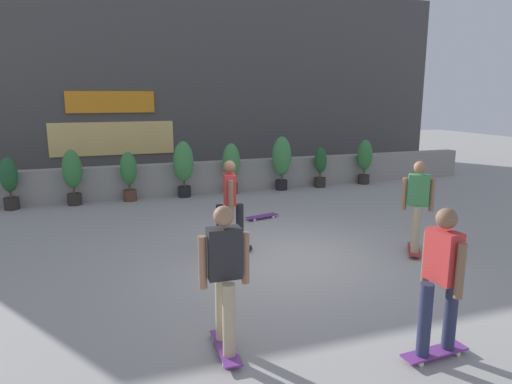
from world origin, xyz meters
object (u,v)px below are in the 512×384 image
Objects in this scene: potted_plant_0 at (9,180)px; skater_by_wall_right at (224,274)px; potted_plant_7 at (365,159)px; skater_by_wall_left at (417,203)px; skater_far_left at (230,202)px; potted_plant_1 at (72,173)px; potted_plant_5 at (282,159)px; potted_plant_4 at (231,165)px; skater_far_right at (441,277)px; potted_plant_2 at (129,173)px; skateboard_near_camera at (262,216)px; potted_plant_6 at (320,166)px; potted_plant_3 at (184,165)px.

skater_by_wall_right is (3.31, -8.13, 0.20)m from potted_plant_0.
skater_by_wall_left reaches higher than potted_plant_7.
skater_by_wall_left and skater_far_left have the same top height.
skater_by_wall_right is (-4.14, -2.05, 0.00)m from skater_by_wall_left.
potted_plant_1 is 5.86m from potted_plant_5.
potted_plant_7 is (4.46, 0.00, -0.03)m from potted_plant_4.
potted_plant_5 is 9.18m from skater_far_right.
potted_plant_2 is 5.11m from skater_far_left.
potted_plant_6 is at bearing 44.38° from skateboard_near_camera.
skater_far_left is at bearing -48.74° from potted_plant_0.
potted_plant_3 reaches higher than potted_plant_2.
potted_plant_4 reaches higher than potted_plant_2.
potted_plant_4 reaches higher than potted_plant_1.
potted_plant_1 is at bearing 180.00° from potted_plant_2.
skater_far_right reaches higher than potted_plant_1.
potted_plant_7 is 1.72× the size of skateboard_near_camera.
potted_plant_1 is 8.33m from skater_by_wall_right.
skater_far_left is at bearing -140.37° from potted_plant_7.
skater_by_wall_left is at bearing -53.09° from potted_plant_2.
skater_far_left is 1.00× the size of skater_by_wall_right.
potted_plant_3 reaches higher than potted_plant_1.
potted_plant_3 reaches higher than potted_plant_4.
potted_plant_3 is at bearing 0.00° from potted_plant_2.
potted_plant_1 is 1.17× the size of potted_plant_6.
potted_plant_0 is 1.48m from potted_plant_1.
potted_plant_2 is at bearing 126.91° from skater_by_wall_left.
skater_far_right is at bearing -124.46° from skater_by_wall_left.
potted_plant_7 is 6.68m from skater_by_wall_left.
potted_plant_0 is 0.82× the size of potted_plant_5.
potted_plant_1 is 0.99× the size of potted_plant_4.
skater_by_wall_left is at bearing -60.07° from skateboard_near_camera.
potted_plant_7 is at bearing 0.00° from potted_plant_5.
potted_plant_2 is 1.08× the size of potted_plant_6.
skater_by_wall_right reaches higher than potted_plant_7.
skater_far_right is at bearing -58.74° from potted_plant_0.
potted_plant_1 is 0.92× the size of potted_plant_3.
potted_plant_4 reaches higher than skateboard_near_camera.
potted_plant_4 is 8.99m from skater_far_right.
potted_plant_4 reaches higher than potted_plant_6.
potted_plant_2 is 8.14m from skater_by_wall_right.
potted_plant_1 is 0.86× the size of skater_far_right.
skater_by_wall_left reaches higher than potted_plant_5.
skater_by_wall_right is (-4.03, -8.13, -0.01)m from potted_plant_5.
potted_plant_5 is 1.96× the size of skateboard_near_camera.
skater_by_wall_left reaches higher than potted_plant_6.
skater_by_wall_right is 5.76m from skateboard_near_camera.
skater_far_left is at bearing -73.91° from potted_plant_2.
potted_plant_1 is at bearing 119.93° from skater_far_left.
skater_by_wall_right reaches higher than potted_plant_0.
potted_plant_6 is 9.73m from skater_by_wall_right.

